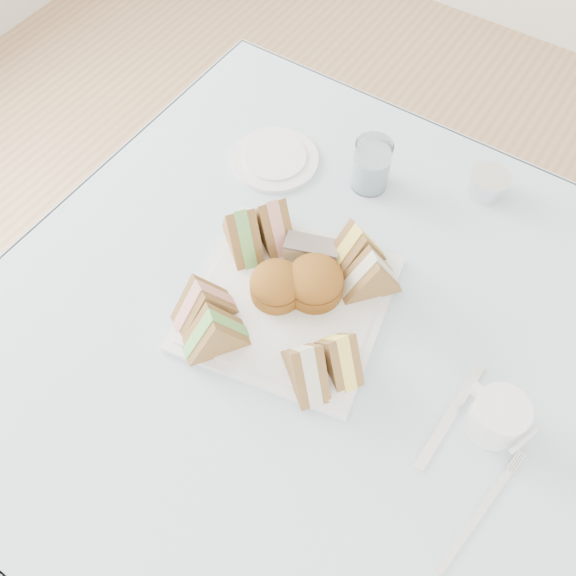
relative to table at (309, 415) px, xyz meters
The scene contains 21 objects.
floor 0.37m from the table, ahead, with size 4.00×4.00×0.00m, color #9E7751.
table is the anchor object (origin of this frame).
tablecloth 0.37m from the table, ahead, with size 1.02×1.02×0.01m, color #A2B9CC.
serving_plate 0.39m from the table, 168.46° to the left, with size 0.30×0.30×0.01m, color white.
sandwich_fl_a 0.46m from the table, 152.51° to the right, with size 0.10×0.05×0.09m, color olive, non-canonical shape.
sandwich_fl_b 0.46m from the table, 134.93° to the right, with size 0.10×0.05×0.09m, color olive, non-canonical shape.
sandwich_fr_a 0.43m from the table, 30.61° to the right, with size 0.09×0.04×0.08m, color olive, non-canonical shape.
sandwich_fr_b 0.44m from the table, 68.54° to the right, with size 0.10×0.05×0.09m, color olive, non-canonical shape.
sandwich_bl_a 0.47m from the table, 161.52° to the left, with size 0.10×0.05×0.09m, color olive, non-canonical shape.
sandwich_bl_b 0.47m from the table, 145.40° to the left, with size 0.10×0.05×0.09m, color olive, non-canonical shape.
sandwich_br_a 0.45m from the table, 72.73° to the left, with size 0.10×0.05×0.09m, color olive, non-canonical shape.
sandwich_br_b 0.45m from the table, 95.11° to the left, with size 0.10×0.05×0.09m, color olive, non-canonical shape.
scone_left 0.42m from the table, behind, with size 0.08×0.08×0.06m, color #A35D1F.
scone_right 0.42m from the table, 125.35° to the left, with size 0.09×0.09×0.06m, color #A35D1F.
pastry_slice 0.43m from the table, 125.65° to the left, with size 0.09×0.04×0.04m, color beige.
side_plate 0.52m from the table, 134.38° to the left, with size 0.16×0.16×0.01m, color white.
water_glass 0.53m from the table, 104.59° to the left, with size 0.07×0.07×0.10m, color white.
tea_strainer 0.57m from the table, 75.37° to the left, with size 0.07×0.07×0.04m, color silver.
knife 0.44m from the table, ahead, with size 0.01×0.19×0.00m, color silver.
fork 0.51m from the table, 21.05° to the right, with size 0.01×0.17×0.00m, color silver.
creamer_jug 0.50m from the table, ahead, with size 0.08×0.08×0.07m, color white.
Camera 1 is at (0.21, -0.39, 1.58)m, focal length 38.00 mm.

